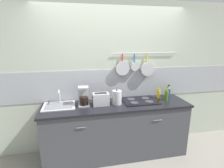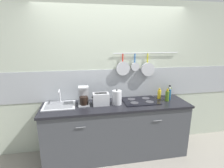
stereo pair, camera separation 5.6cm
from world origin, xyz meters
TOP-DOWN VIEW (x-y plane):
  - ground_plane at (0.00, 0.00)m, footprint 12.00×12.00m
  - wall_back at (0.00, 0.35)m, footprint 7.20×0.15m
  - cabinet_base at (0.00, -0.00)m, footprint 2.37×0.61m
  - countertop at (0.00, 0.00)m, footprint 2.41×0.63m
  - sink_basin at (-0.92, 0.10)m, footprint 0.50×0.40m
  - coffee_maker at (-0.53, 0.07)m, footprint 0.18×0.18m
  - toaster at (-0.25, 0.02)m, footprint 0.28×0.16m
  - kettle at (0.01, 0.01)m, footprint 0.16×0.16m
  - cooktop at (0.43, 0.07)m, footprint 0.59×0.45m
  - bottle_olive_oil at (0.81, 0.15)m, footprint 0.06×0.06m
  - bottle_vinegar at (0.89, -0.00)m, footprint 0.06×0.06m
  - bottle_sesame_oil at (0.96, 0.06)m, footprint 0.06×0.06m
  - bottle_hot_sauce at (1.03, 0.20)m, footprint 0.06×0.06m

SIDE VIEW (x-z plane):
  - ground_plane at x=0.00m, z-range 0.00..0.00m
  - cabinet_base at x=0.00m, z-range 0.00..0.89m
  - countertop at x=0.00m, z-range 0.89..0.93m
  - cooktop at x=0.43m, z-range 0.93..0.94m
  - sink_basin at x=-0.92m, z-range 0.83..1.06m
  - bottle_olive_oil at x=0.81m, z-range 0.92..1.10m
  - bottle_vinegar at x=0.89m, z-range 0.92..1.13m
  - bottle_hot_sauce at x=1.03m, z-range 0.92..1.14m
  - toaster at x=-0.25m, z-range 0.93..1.13m
  - bottle_sesame_oil at x=0.96m, z-range 0.92..1.14m
  - kettle at x=0.01m, z-range 0.92..1.17m
  - coffee_maker at x=-0.53m, z-range 0.90..1.21m
  - wall_back at x=0.00m, z-range -0.02..2.58m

